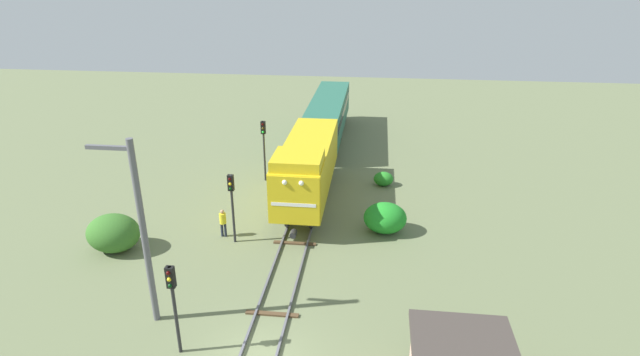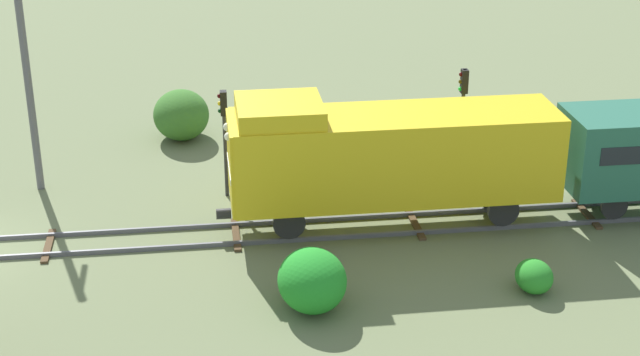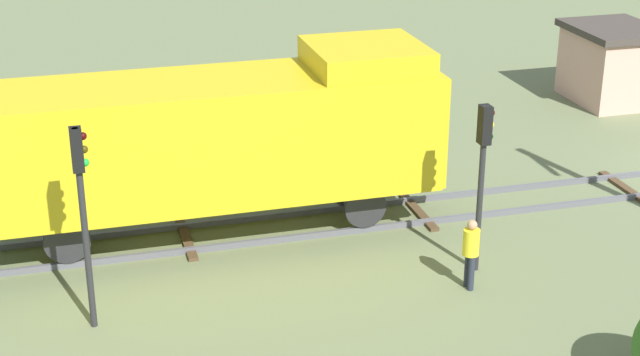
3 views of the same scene
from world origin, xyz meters
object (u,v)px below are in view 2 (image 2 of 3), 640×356
at_px(locomotive, 388,153).
at_px(worker_by_signal, 239,162).
at_px(traffic_signal_mid, 224,124).
at_px(traffic_signal_far, 463,105).
at_px(catenary_mast, 28,76).

relative_size(locomotive, worker_by_signal, 6.82).
bearing_deg(locomotive, worker_by_signal, -130.97).
height_order(locomotive, traffic_signal_mid, locomotive).
bearing_deg(traffic_signal_far, traffic_signal_mid, -88.71).
bearing_deg(locomotive, traffic_signal_mid, -122.31).
xyz_separation_m(locomotive, worker_by_signal, (-4.20, -4.84, -1.78)).
distance_m(traffic_signal_mid, worker_by_signal, 2.09).
bearing_deg(locomotive, traffic_signal_far, 135.54).
distance_m(locomotive, catenary_mast, 13.44).
relative_size(worker_by_signal, catenary_mast, 0.20).
bearing_deg(traffic_signal_far, worker_by_signal, -94.10).
bearing_deg(catenary_mast, locomotive, 67.71).
bearing_deg(worker_by_signal, locomotive, 111.48).
xyz_separation_m(traffic_signal_mid, catenary_mast, (-1.66, -6.97, 1.59)).
height_order(locomotive, worker_by_signal, locomotive).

